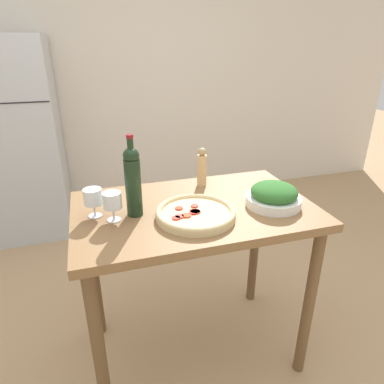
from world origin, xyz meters
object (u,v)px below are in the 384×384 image
Objects in this scene: wine_bottle at (133,180)px; wine_glass_near at (112,202)px; refrigerator at (12,141)px; wine_glass_far at (93,198)px; salad_bowl at (274,196)px; homemade_pizza at (196,213)px; pepper_mill at (202,168)px.

wine_glass_near is (-0.10, -0.03, -0.08)m from wine_bottle.
wine_glass_far is at bearing -70.61° from refrigerator.
salad_bowl is (0.75, -0.07, -0.04)m from wine_glass_near.
wine_glass_far is at bearing 140.82° from wine_glass_near.
refrigerator is 4.78× the size of homemade_pizza.
wine_bottle is 0.67m from salad_bowl.
refrigerator reaches higher than wine_bottle.
pepper_mill is (0.40, 0.24, -0.07)m from wine_bottle.
salad_bowl reaches higher than homemade_pizza.
salad_bowl is at bearing -53.04° from refrigerator.
pepper_mill reaches higher than salad_bowl.
wine_bottle is at bearing 155.99° from homemade_pizza.
wine_glass_far is 0.84m from salad_bowl.
homemade_pizza is at bearing -178.62° from salad_bowl.
pepper_mill reaches higher than wine_glass_far.
wine_glass_far is (-0.08, 0.06, 0.00)m from wine_glass_near.
wine_bottle reaches higher than wine_glass_far.
homemade_pizza is (-0.15, -0.35, -0.08)m from pepper_mill.
wine_bottle is at bearing -10.40° from wine_glass_far.
refrigerator reaches higher than wine_glass_near.
refrigerator reaches higher than salad_bowl.
homemade_pizza is (-0.40, -0.01, -0.03)m from salad_bowl.
wine_bottle is 0.47m from pepper_mill.
salad_bowl is at bearing -5.52° from wine_glass_near.
homemade_pizza is at bearing -18.68° from wine_glass_far.
wine_glass_far is 0.50× the size of salad_bowl.
salad_bowl is (0.25, -0.34, -0.05)m from pepper_mill.
wine_glass_near and wine_glass_far have the same top height.
homemade_pizza is (0.35, -0.08, -0.07)m from wine_glass_near.
pepper_mill is (1.21, -1.60, 0.17)m from refrigerator.
wine_glass_near is 0.63× the size of pepper_mill.
pepper_mill is (0.50, 0.27, 0.01)m from wine_glass_near.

